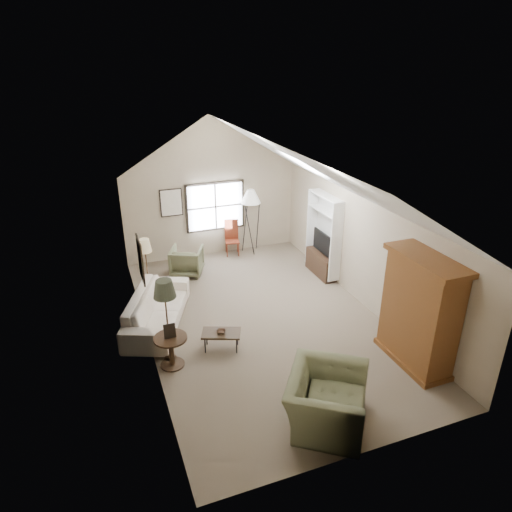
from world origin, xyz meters
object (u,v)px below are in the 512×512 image
object	(u,v)px
armoire	(420,312)
armchair_near	(326,400)
sofa	(157,308)
side_table	(172,351)
coffee_table	(221,341)
armchair_far	(187,261)
side_chair	(232,238)

from	to	relation	value
armoire	armchair_near	world-z (taller)	armoire
armoire	sofa	size ratio (longest dim) A/B	0.87
side_table	coffee_table	bearing A→B (deg)	9.42
sofa	armchair_near	size ratio (longest dim) A/B	1.84
armchair_far	sofa	bearing A→B (deg)	86.08
armoire	armchair_far	bearing A→B (deg)	121.32
side_table	armchair_far	bearing A→B (deg)	72.99
armoire	side_chair	xyz separation A→B (m)	(-1.68, 6.10, -0.59)
side_chair	armoire	bearing A→B (deg)	-62.33
armchair_near	coffee_table	world-z (taller)	armchair_near
armchair_near	coffee_table	bearing A→B (deg)	57.11
armchair_far	coffee_table	xyz separation A→B (m)	(-0.13, -3.62, -0.18)
coffee_table	armchair_near	bearing A→B (deg)	-68.55
armchair_near	coffee_table	distance (m)	2.71
armchair_far	side_chair	size ratio (longest dim) A/B	0.81
sofa	side_table	distance (m)	1.60
side_table	side_chair	bearing A→B (deg)	59.58
coffee_table	side_table	world-z (taller)	side_table
sofa	side_chair	bearing A→B (deg)	-19.21
armchair_near	side_chair	size ratio (longest dim) A/B	1.33
coffee_table	armoire	bearing A→B (deg)	-26.54
armoire	armchair_far	distance (m)	6.24
side_chair	armchair_near	bearing A→B (deg)	-83.34
armoire	coffee_table	bearing A→B (deg)	153.46
side_table	side_chair	distance (m)	5.34
sofa	side_table	size ratio (longest dim) A/B	3.99
armchair_far	coffee_table	world-z (taller)	armchair_far
coffee_table	side_table	bearing A→B (deg)	-170.58
coffee_table	side_table	size ratio (longest dim) A/B	1.21
armchair_near	side_chair	xyz separation A→B (m)	(0.68, 6.94, 0.07)
sofa	coffee_table	world-z (taller)	sofa
armoire	coffee_table	size ratio (longest dim) A/B	2.88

